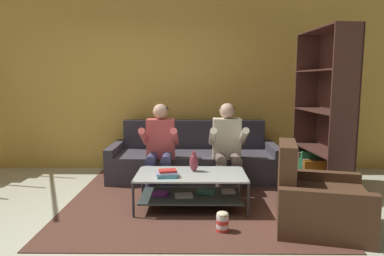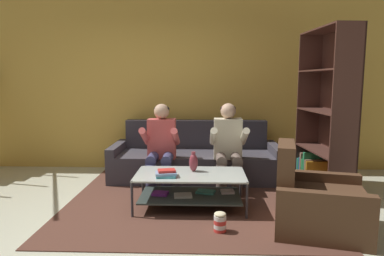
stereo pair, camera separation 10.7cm
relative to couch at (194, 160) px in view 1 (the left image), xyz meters
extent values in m
plane|color=beige|center=(-0.59, -1.84, -0.28)|extent=(16.80, 16.80, 0.00)
cube|color=gold|center=(-0.59, 0.62, 1.17)|extent=(8.40, 0.12, 2.90)
cube|color=#3D3942|center=(0.00, -0.06, -0.07)|extent=(2.24, 0.93, 0.40)
cube|color=#343138|center=(0.00, 0.31, 0.35)|extent=(2.24, 0.18, 0.45)
cube|color=#3D3942|center=(-1.18, -0.06, -0.01)|extent=(0.13, 0.93, 0.52)
cube|color=#3D3942|center=(1.18, -0.06, -0.01)|extent=(0.13, 0.93, 0.52)
cylinder|color=#3A3A60|center=(-0.56, -0.83, -0.07)|extent=(0.14, 0.14, 0.40)
cylinder|color=#3A3A60|center=(-0.36, -0.83, -0.07)|extent=(0.14, 0.14, 0.40)
cylinder|color=#3A3A60|center=(-0.56, -0.65, 0.17)|extent=(0.14, 0.42, 0.14)
cylinder|color=#3A3A60|center=(-0.36, -0.65, 0.17)|extent=(0.14, 0.42, 0.14)
cube|color=#C6504E|center=(-0.46, -0.44, 0.40)|extent=(0.38, 0.22, 0.55)
cylinder|color=#C6504E|center=(-0.66, -0.62, 0.46)|extent=(0.09, 0.49, 0.31)
cylinder|color=#C6504E|center=(-0.25, -0.62, 0.46)|extent=(0.09, 0.49, 0.31)
sphere|color=tan|center=(-0.46, -0.44, 0.78)|extent=(0.21, 0.21, 0.21)
ellipsoid|color=black|center=(-0.46, -0.42, 0.81)|extent=(0.21, 0.21, 0.13)
cylinder|color=brown|center=(0.36, -0.83, -0.07)|extent=(0.14, 0.14, 0.40)
cylinder|color=brown|center=(0.56, -0.83, -0.07)|extent=(0.14, 0.14, 0.40)
cylinder|color=brown|center=(0.36, -0.65, 0.17)|extent=(0.14, 0.42, 0.14)
cylinder|color=brown|center=(0.56, -0.65, 0.17)|extent=(0.14, 0.42, 0.14)
cube|color=beige|center=(0.46, -0.44, 0.41)|extent=(0.38, 0.22, 0.56)
cylinder|color=beige|center=(0.25, -0.62, 0.46)|extent=(0.09, 0.49, 0.31)
cylinder|color=beige|center=(0.66, -0.62, 0.46)|extent=(0.09, 0.49, 0.31)
sphere|color=tan|center=(0.46, -0.44, 0.79)|extent=(0.21, 0.21, 0.21)
ellipsoid|color=black|center=(0.46, -0.42, 0.82)|extent=(0.21, 0.21, 0.13)
cube|color=beige|center=(-0.03, -1.26, 0.13)|extent=(1.27, 0.68, 0.02)
cube|color=#36423E|center=(-0.03, -1.26, -0.13)|extent=(1.16, 0.62, 0.02)
cylinder|color=#313137|center=(-0.65, -1.59, -0.07)|extent=(0.03, 0.03, 0.41)
cylinder|color=#313137|center=(0.59, -1.59, -0.07)|extent=(0.03, 0.03, 0.41)
cylinder|color=#313137|center=(-0.65, -0.94, -0.07)|extent=(0.03, 0.03, 0.41)
cylinder|color=#313137|center=(0.59, -0.94, -0.07)|extent=(0.03, 0.03, 0.41)
cube|color=purple|center=(-0.38, -1.28, -0.11)|extent=(0.19, 0.15, 0.03)
cube|color=silver|center=(-0.11, -1.33, -0.11)|extent=(0.22, 0.18, 0.02)
cube|color=teal|center=(0.15, -1.18, -0.11)|extent=(0.24, 0.20, 0.02)
cube|color=silver|center=(0.41, -1.18, -0.11)|extent=(0.17, 0.14, 0.03)
cube|color=brown|center=(-0.01, -0.76, -0.27)|extent=(3.00, 3.21, 0.01)
cube|color=#785454|center=(-0.01, -0.76, -0.27)|extent=(1.65, 1.76, 0.00)
ellipsoid|color=maroon|center=(0.00, -1.16, 0.24)|extent=(0.10, 0.10, 0.21)
cylinder|color=maroon|center=(0.00, -1.16, 0.35)|extent=(0.05, 0.05, 0.05)
cube|color=teal|center=(-0.29, -1.41, 0.15)|extent=(0.22, 0.19, 0.02)
cube|color=#7996BB|center=(-0.30, -1.41, 0.17)|extent=(0.26, 0.20, 0.03)
cube|color=red|center=(-0.29, -1.40, 0.20)|extent=(0.21, 0.16, 0.03)
cube|color=#4C2C24|center=(1.69, 0.02, 0.80)|extent=(0.36, 0.05, 2.15)
cube|color=#4C2C24|center=(1.79, -1.07, 0.80)|extent=(0.36, 0.05, 2.15)
cube|color=#4C2C24|center=(1.91, -0.51, 0.80)|extent=(0.12, 1.12, 2.15)
cube|color=#4C2C24|center=(1.74, -0.53, -0.27)|extent=(0.46, 1.11, 0.02)
cube|color=#4C2C24|center=(1.74, -0.53, 0.26)|extent=(0.46, 1.11, 0.02)
cube|color=#4C2C24|center=(1.74, -0.53, 0.80)|extent=(0.46, 1.11, 0.02)
cube|color=#4C2C24|center=(1.74, -0.53, 1.34)|extent=(0.46, 1.11, 0.02)
cube|color=#4C2C24|center=(1.74, -0.53, 1.86)|extent=(0.46, 1.11, 0.02)
cube|color=teal|center=(1.68, -0.01, -0.11)|extent=(0.30, 0.05, 0.30)
cube|color=#2A8844|center=(1.68, -0.05, -0.10)|extent=(0.29, 0.06, 0.31)
cube|color=#2A61AA|center=(1.67, -0.09, -0.09)|extent=(0.26, 0.05, 0.33)
cube|color=#956956|center=(1.68, -0.14, -0.05)|extent=(0.28, 0.08, 0.41)
cube|color=#2F8C49|center=(1.70, -0.20, -0.09)|extent=(0.30, 0.08, 0.33)
cube|color=#2C8B53|center=(1.69, -0.26, -0.04)|extent=(0.28, 0.07, 0.44)
cube|color=#966B51|center=(1.72, -0.32, -0.08)|extent=(0.32, 0.08, 0.34)
cube|color=orange|center=(1.72, -0.37, -0.09)|extent=(0.32, 0.06, 0.33)
cube|color=#513421|center=(1.28, -1.84, -0.07)|extent=(0.96, 0.76, 0.40)
cube|color=#513421|center=(0.94, -1.76, 0.36)|extent=(0.29, 0.61, 0.46)
cube|color=#513421|center=(1.20, -2.18, -0.02)|extent=(0.85, 0.30, 0.50)
cube|color=#513421|center=(1.36, -1.50, -0.02)|extent=(0.85, 0.30, 0.50)
cylinder|color=red|center=(0.29, -1.92, -0.25)|extent=(0.12, 0.12, 0.04)
cylinder|color=white|center=(0.29, -1.92, -0.21)|extent=(0.12, 0.12, 0.04)
cylinder|color=red|center=(0.29, -1.92, -0.17)|extent=(0.12, 0.12, 0.04)
cylinder|color=white|center=(0.29, -1.92, -0.13)|extent=(0.12, 0.12, 0.04)
ellipsoid|color=beige|center=(0.29, -1.92, -0.09)|extent=(0.12, 0.12, 0.04)
camera|label=1|loc=(0.02, -5.12, 1.20)|focal=32.00mm
camera|label=2|loc=(0.13, -5.12, 1.20)|focal=32.00mm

